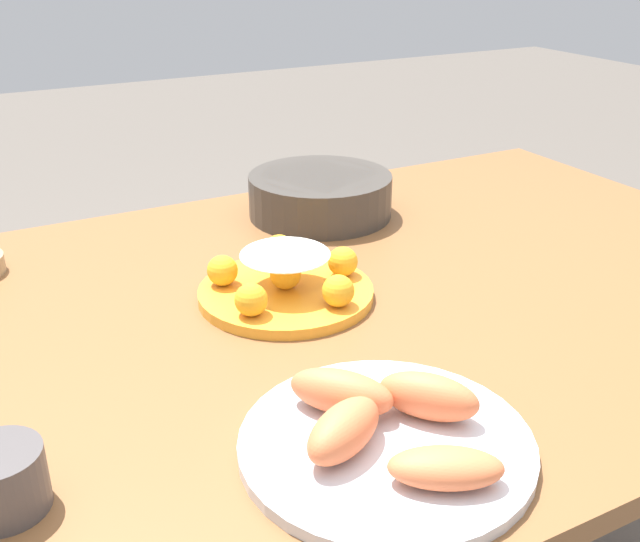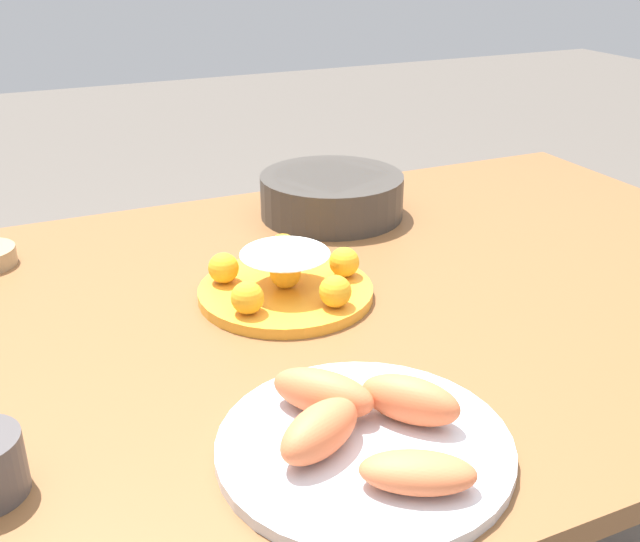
% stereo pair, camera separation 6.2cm
% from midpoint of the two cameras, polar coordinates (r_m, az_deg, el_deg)
% --- Properties ---
extents(dining_table, '(1.54, 1.01, 0.77)m').
position_cam_midpoint_polar(dining_table, '(1.15, 4.08, -5.67)').
color(dining_table, brown).
rests_on(dining_table, ground_plane).
extents(cake_plate, '(0.26, 0.26, 0.08)m').
position_cam_midpoint_polar(cake_plate, '(1.09, -0.99, -0.77)').
color(cake_plate, gold).
rests_on(cake_plate, dining_table).
extents(serving_bowl, '(0.27, 0.27, 0.08)m').
position_cam_midpoint_polar(serving_bowl, '(1.41, 2.18, 5.89)').
color(serving_bowl, '#3D3833').
rests_on(serving_bowl, dining_table).
extents(seafood_platter, '(0.31, 0.31, 0.06)m').
position_cam_midpoint_polar(seafood_platter, '(0.79, 5.66, -12.32)').
color(seafood_platter, silver).
rests_on(seafood_platter, dining_table).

